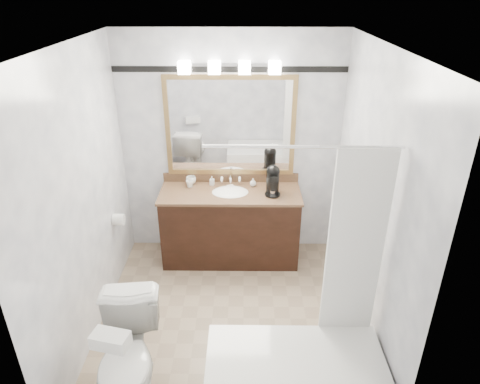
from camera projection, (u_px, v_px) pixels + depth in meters
The scene contains 15 objects.
room at pixel (226, 203), 3.54m from camera, with size 2.42×2.62×2.52m.
vanity at pixel (231, 224), 4.81m from camera, with size 1.53×0.58×0.97m.
mirror at pixel (230, 127), 4.58m from camera, with size 1.40×0.04×1.10m.
vanity_light_bar at pixel (229, 67), 4.25m from camera, with size 1.02×0.14×0.12m.
accent_stripe at pixel (230, 69), 4.32m from camera, with size 2.40×0.01×0.06m, color black.
bathtub at pixel (298, 376), 3.17m from camera, with size 1.30×0.75×1.96m.
tp_roll at pixel (119, 220), 4.39m from camera, with size 0.12×0.12×0.11m, color white.
toilet at pixel (128, 360), 3.15m from camera, with size 0.45×0.79×0.80m, color white.
tissue_box at pixel (111, 340), 2.73m from camera, with size 0.24×0.13×0.10m, color white.
coffee_maker at pixel (273, 179), 4.53m from camera, with size 0.17×0.21×0.32m.
cup_left at pixel (191, 180), 4.80m from camera, with size 0.11×0.11×0.09m, color white.
cup_right at pixel (190, 184), 4.73m from camera, with size 0.08×0.08×0.08m, color white.
soap_bottle_a at pixel (212, 181), 4.77m from camera, with size 0.05×0.05×0.10m, color white.
soap_bottle_b at pixel (253, 182), 4.75m from camera, with size 0.07×0.07×0.09m, color white.
soap_bar at pixel (230, 186), 4.73m from camera, with size 0.07×0.04×0.02m, color beige.
Camera 1 is at (0.15, -3.13, 2.91)m, focal length 32.00 mm.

